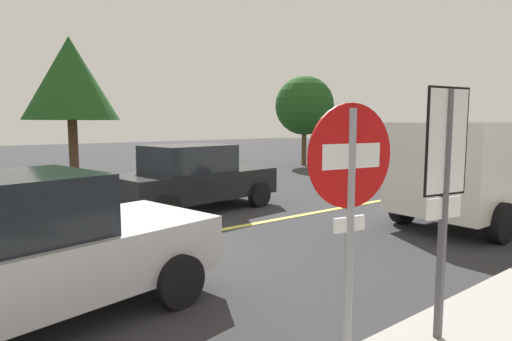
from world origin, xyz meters
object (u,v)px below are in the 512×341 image
object	(u,v)px
white_van	(490,165)
tree_right_verge	(70,79)
car_black_approaching	(193,178)
car_green_mid_road	(467,160)
tree_centre_verge	(304,106)
speed_limit_sign	(445,170)
car_silver_behind_van	(3,255)
stop_sign	(350,205)

from	to	relation	value
white_van	tree_right_verge	world-z (taller)	tree_right_verge
white_van	tree_right_verge	size ratio (longest dim) A/B	1.01
tree_right_verge	car_black_approaching	bearing A→B (deg)	-80.22
car_green_mid_road	tree_centre_verge	world-z (taller)	tree_centre_verge
speed_limit_sign	white_van	size ratio (longest dim) A/B	0.48
car_silver_behind_van	white_van	bearing A→B (deg)	-4.50
stop_sign	tree_right_verge	world-z (taller)	tree_right_verge
stop_sign	speed_limit_sign	size ratio (longest dim) A/B	0.93
car_silver_behind_van	speed_limit_sign	bearing A→B (deg)	-43.48
stop_sign	white_van	size ratio (longest dim) A/B	0.45
tree_right_verge	stop_sign	bearing A→B (deg)	-97.46
tree_centre_verge	speed_limit_sign	bearing A→B (deg)	-130.42
car_silver_behind_van	tree_right_verge	xyz separation A→B (m)	(3.65, 10.79, 2.87)
car_silver_behind_van	car_black_approaching	bearing A→B (deg)	42.47
tree_centre_verge	car_green_mid_road	bearing A→B (deg)	-84.84
car_silver_behind_van	tree_centre_verge	bearing A→B (deg)	36.00
stop_sign	white_van	xyz separation A→B (m)	(7.56, 2.29, -0.33)
white_van	car_green_mid_road	size ratio (longest dim) A/B	1.32
speed_limit_sign	tree_centre_verge	xyz separation A→B (m)	(11.92, 14.00, 1.30)
speed_limit_sign	white_van	xyz separation A→B (m)	(6.22, 2.28, -0.50)
car_black_approaching	stop_sign	bearing A→B (deg)	-111.57
stop_sign	car_green_mid_road	bearing A→B (deg)	22.85
car_silver_behind_van	car_black_approaching	distance (m)	6.45
car_silver_behind_van	tree_right_verge	bearing A→B (deg)	71.32
tree_centre_verge	white_van	bearing A→B (deg)	-115.96
car_green_mid_road	car_black_approaching	xyz separation A→B (m)	(-11.08, 1.48, 0.03)
white_van	tree_right_verge	xyz separation A→B (m)	(-5.76, 11.53, 2.43)
speed_limit_sign	car_silver_behind_van	world-z (taller)	speed_limit_sign
car_black_approaching	tree_centre_verge	distance (m)	12.49
speed_limit_sign	car_black_approaching	bearing A→B (deg)	77.99
stop_sign	car_black_approaching	size ratio (longest dim) A/B	0.54
speed_limit_sign	tree_right_verge	size ratio (longest dim) A/B	0.49
white_van	tree_centre_verge	bearing A→B (deg)	64.04
tree_centre_verge	stop_sign	bearing A→B (deg)	-133.45
stop_sign	car_black_approaching	xyz separation A→B (m)	(2.92, 7.39, -0.77)
car_black_approaching	tree_centre_verge	xyz separation A→B (m)	(10.35, 6.62, 2.24)
tree_centre_verge	tree_right_verge	distance (m)	11.48
car_silver_behind_van	car_black_approaching	xyz separation A→B (m)	(4.76, 4.36, -0.01)
tree_right_verge	car_silver_behind_van	bearing A→B (deg)	-108.68
speed_limit_sign	car_black_approaching	distance (m)	7.60
car_black_approaching	car_silver_behind_van	bearing A→B (deg)	-137.53
stop_sign	speed_limit_sign	bearing A→B (deg)	0.30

